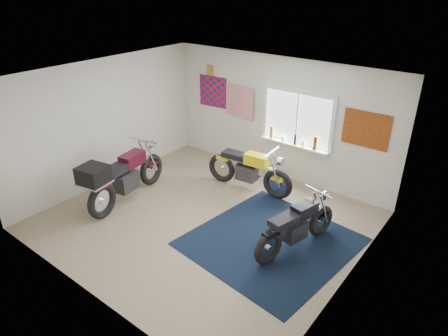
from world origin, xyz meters
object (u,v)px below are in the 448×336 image
Objects in this scene: maroon_tourer at (121,177)px; black_chrome_bike at (296,227)px; yellow_triumph at (248,170)px; navy_rug at (271,241)px.

black_chrome_bike is at bearing -86.53° from maroon_tourer.
yellow_triumph is at bearing 70.57° from black_chrome_bike.
navy_rug is at bearing -86.82° from maroon_tourer.
yellow_triumph is 1.11× the size of black_chrome_bike.
black_chrome_bike is (0.40, 0.11, 0.41)m from navy_rug.
maroon_tourer is (-3.47, -0.83, 0.17)m from black_chrome_bike.
black_chrome_bike is at bearing -38.75° from yellow_triumph.
navy_rug is at bearing -48.18° from yellow_triumph.
yellow_triumph reaches higher than navy_rug.
navy_rug is 1.42× the size of black_chrome_bike.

